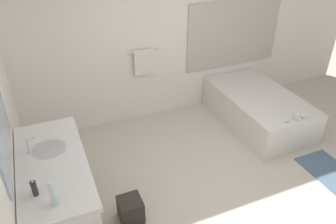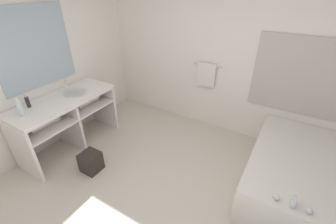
{
  "view_description": "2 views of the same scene",
  "coord_description": "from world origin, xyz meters",
  "px_view_note": "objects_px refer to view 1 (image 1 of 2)",
  "views": [
    {
      "loc": [
        -1.76,
        -2.24,
        2.96
      ],
      "look_at": [
        -0.37,
        1.06,
        0.73
      ],
      "focal_mm": 35.0,
      "sensor_mm": 36.0,
      "label": 1
    },
    {
      "loc": [
        0.98,
        -1.27,
        2.38
      ],
      "look_at": [
        -0.3,
        0.88,
        0.89
      ],
      "focal_mm": 24.0,
      "sensor_mm": 36.0,
      "label": 2
    }
  ],
  "objects_px": {
    "soap_dispenser": "(34,188)",
    "waste_bin": "(131,210)",
    "water_bottle_1": "(54,194)",
    "bathtub": "(258,107)"
  },
  "relations": [
    {
      "from": "soap_dispenser",
      "to": "waste_bin",
      "type": "bearing_deg",
      "value": 9.93
    },
    {
      "from": "soap_dispenser",
      "to": "waste_bin",
      "type": "height_order",
      "value": "soap_dispenser"
    },
    {
      "from": "soap_dispenser",
      "to": "water_bottle_1",
      "type": "bearing_deg",
      "value": -50.65
    },
    {
      "from": "bathtub",
      "to": "waste_bin",
      "type": "bearing_deg",
      "value": -156.0
    },
    {
      "from": "water_bottle_1",
      "to": "waste_bin",
      "type": "distance_m",
      "value": 1.14
    },
    {
      "from": "bathtub",
      "to": "water_bottle_1",
      "type": "height_order",
      "value": "water_bottle_1"
    },
    {
      "from": "water_bottle_1",
      "to": "soap_dispenser",
      "type": "xyz_separation_m",
      "value": [
        -0.15,
        0.18,
        -0.04
      ]
    },
    {
      "from": "bathtub",
      "to": "water_bottle_1",
      "type": "bearing_deg",
      "value": -155.79
    },
    {
      "from": "water_bottle_1",
      "to": "soap_dispenser",
      "type": "distance_m",
      "value": 0.23
    },
    {
      "from": "waste_bin",
      "to": "soap_dispenser",
      "type": "bearing_deg",
      "value": -170.07
    }
  ]
}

